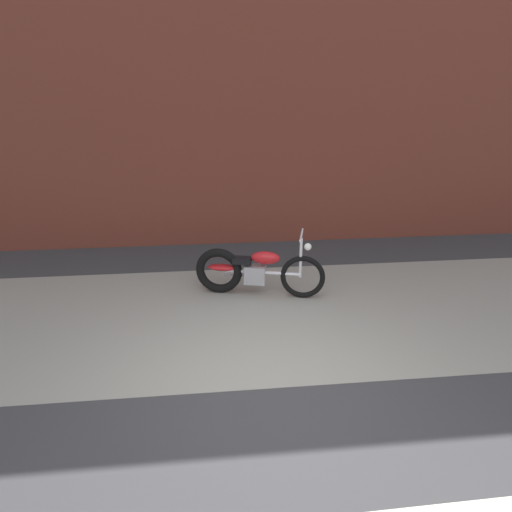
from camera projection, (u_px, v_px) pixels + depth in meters
The scene contains 4 objects.
ground_plane at pixel (267, 389), 5.07m from camera, with size 80.00×80.00×0.00m, color #38383A.
sidewalk_slab at pixel (251, 314), 6.70m from camera, with size 36.00×3.50×0.01m, color gray.
brick_building_wall at pixel (232, 86), 8.86m from camera, with size 36.00×0.50×6.09m, color brown.
motorcycle_red at pixel (250, 271), 7.21m from camera, with size 1.97×0.77×1.03m.
Camera 1 is at (-0.59, -4.22, 3.11)m, focal length 32.93 mm.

